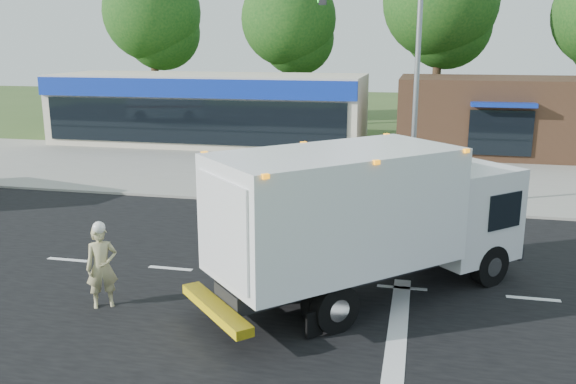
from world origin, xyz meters
name	(u,v)px	position (x,y,z in m)	size (l,w,h in m)	color
ground	(282,278)	(0.00, 0.00, 0.00)	(120.00, 120.00, 0.00)	#385123
road_asphalt	(282,278)	(0.00, 0.00, 0.00)	(60.00, 14.00, 0.02)	black
sidewalk	(330,197)	(0.00, 8.20, 0.06)	(60.00, 2.40, 0.12)	gray
parking_apron	(349,169)	(0.00, 14.00, 0.01)	(60.00, 9.00, 0.02)	gray
lane_markings	(326,304)	(1.35, -1.35, 0.02)	(55.20, 7.00, 0.01)	silver
ems_box_truck	(367,212)	(2.16, -0.68, 2.05)	(7.50, 7.34, 3.56)	black
emergency_worker	(102,266)	(-3.52, -2.51, 0.98)	(0.82, 0.76, 2.00)	tan
retail_strip_mall	(209,109)	(-9.00, 19.93, 2.01)	(18.00, 6.20, 4.00)	beige
brown_storefront	(495,116)	(7.00, 19.98, 2.00)	(10.00, 6.70, 4.00)	#382316
traffic_signal_pole	(398,68)	(2.35, 7.60, 4.92)	(3.51, 0.25, 8.00)	gray
background_trees	(365,18)	(-0.85, 28.16, 7.38)	(36.77, 7.39, 12.10)	#332114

